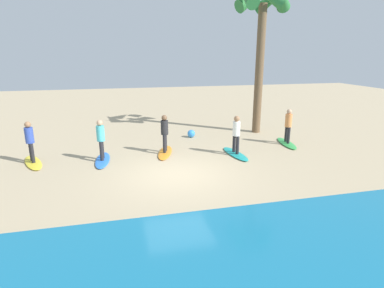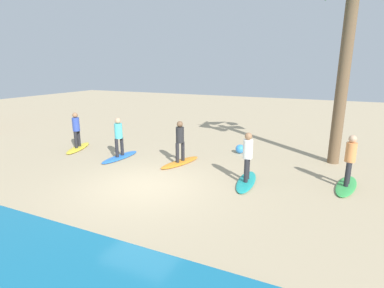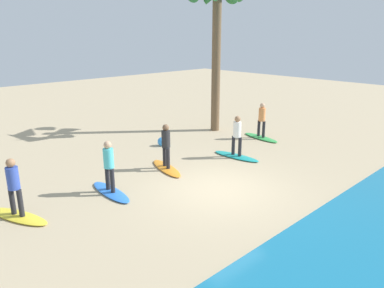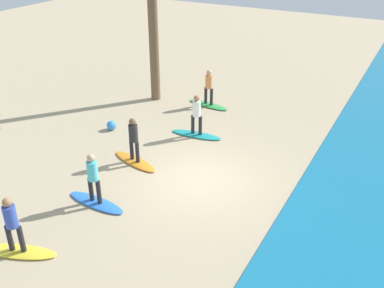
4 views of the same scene
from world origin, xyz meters
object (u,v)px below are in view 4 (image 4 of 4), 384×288
surfboard_green (208,105)px  surfboard_yellow (19,251)px  surfboard_teal (196,135)px  surfer_blue (93,175)px  surfer_teal (197,112)px  surfboard_blue (96,202)px  surfer_green (209,85)px  surfer_yellow (11,221)px  surfer_orange (134,137)px  beach_ball (112,125)px  surfboard_orange (135,161)px

surfboard_green → surfboard_yellow: size_ratio=1.00×
surfboard_teal → surfer_blue: 5.73m
surfboard_teal → surfer_blue: size_ratio=1.28×
surfer_teal → surfboard_blue: bearing=-4.9°
surfer_green → surfer_yellow: size_ratio=1.00×
surfer_orange → beach_ball: surfer_orange is taller
surfer_green → surfboard_teal: (3.04, 0.99, -0.99)m
surfboard_blue → surfer_yellow: size_ratio=1.28×
surfboard_teal → beach_ball: 3.55m
beach_ball → surfer_teal: bearing=109.6°
surfer_yellow → surfer_teal: bearing=174.3°
surfer_green → surfboard_blue: size_ratio=0.78×
surfer_teal → surfer_yellow: (8.34, -0.83, 0.00)m
surfboard_green → surfboard_orange: size_ratio=1.00×
surfer_orange → surfer_yellow: (5.38, 0.08, 0.00)m
surfer_green → surfer_blue: 8.68m
beach_ball → surfer_yellow: bearing=19.3°
surfboard_orange → beach_ball: bearing=159.4°
beach_ball → surfboard_teal: bearing=109.6°
surfboard_teal → surfboard_blue: size_ratio=1.00×
surfboard_green → surfboard_blue: same height
surfboard_green → beach_ball: (4.23, -2.35, 0.15)m
beach_ball → surfboard_yellow: bearing=19.3°
surfer_teal → surfer_orange: bearing=-17.1°
surfboard_green → surfer_blue: surfer_blue is taller
surfer_teal → surfboard_yellow: surfer_teal is taller
surfer_orange → surfer_yellow: bearing=0.8°
surfboard_yellow → beach_ball: beach_ball is taller
surfboard_orange → surfboard_yellow: (5.38, 0.08, 0.00)m
surfer_teal → surfboard_green: bearing=-161.9°
surfer_orange → surfer_yellow: 5.38m
surfer_yellow → surfboard_orange: bearing=-179.2°
surfer_orange → surfer_yellow: size_ratio=1.00×
surfboard_orange → surfboard_blue: 2.70m
surfboard_teal → surfer_yellow: surfer_yellow is taller
surfer_green → surfer_yellow: (11.38, 0.16, 0.00)m
surfer_teal → beach_ball: bearing=-70.4°
surfboard_green → surfer_green: bearing=0.0°
surfer_green → surfer_orange: 6.00m
surfer_green → surfboard_blue: (8.66, 0.51, -0.99)m
surfboard_teal → surfer_yellow: 8.44m
surfer_green → surfboard_teal: 3.35m
surfer_orange → surfboard_green: bearing=-179.2°
surfer_blue → beach_ball: surfer_blue is taller
surfboard_orange → beach_ball: size_ratio=5.26×
surfer_orange → surfer_blue: same height
surfboard_green → surfboard_teal: (3.04, 0.99, 0.00)m
surfer_orange → surfboard_blue: (2.66, 0.43, -0.99)m
surfer_orange → surfboard_yellow: 5.47m
surfboard_green → surfer_blue: bearing=-77.8°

